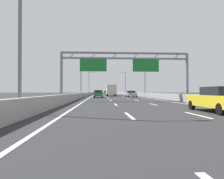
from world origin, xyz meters
TOP-DOWN VIEW (x-y plane):
  - ground_plane at (0.00, 100.00)m, footprint 260.00×260.00m
  - lane_dash_left_1 at (-1.80, 12.50)m, footprint 0.16×3.00m
  - lane_dash_left_2 at (-1.80, 21.50)m, footprint 0.16×3.00m
  - lane_dash_left_3 at (-1.80, 30.50)m, footprint 0.16×3.00m
  - lane_dash_left_4 at (-1.80, 39.50)m, footprint 0.16×3.00m
  - lane_dash_left_5 at (-1.80, 48.50)m, footprint 0.16×3.00m
  - lane_dash_left_6 at (-1.80, 57.50)m, footprint 0.16×3.00m
  - lane_dash_left_7 at (-1.80, 66.50)m, footprint 0.16×3.00m
  - lane_dash_left_8 at (-1.80, 75.50)m, footprint 0.16×3.00m
  - lane_dash_left_9 at (-1.80, 84.50)m, footprint 0.16×3.00m
  - lane_dash_left_10 at (-1.80, 93.50)m, footprint 0.16×3.00m
  - lane_dash_left_11 at (-1.80, 102.50)m, footprint 0.16×3.00m
  - lane_dash_left_12 at (-1.80, 111.50)m, footprint 0.16×3.00m
  - lane_dash_left_13 at (-1.80, 120.50)m, footprint 0.16×3.00m
  - lane_dash_left_14 at (-1.80, 129.50)m, footprint 0.16×3.00m
  - lane_dash_left_15 at (-1.80, 138.50)m, footprint 0.16×3.00m
  - lane_dash_left_16 at (-1.80, 147.50)m, footprint 0.16×3.00m
  - lane_dash_left_17 at (-1.80, 156.50)m, footprint 0.16×3.00m
  - lane_dash_right_1 at (1.80, 12.50)m, footprint 0.16×3.00m
  - lane_dash_right_2 at (1.80, 21.50)m, footprint 0.16×3.00m
  - lane_dash_right_3 at (1.80, 30.50)m, footprint 0.16×3.00m
  - lane_dash_right_4 at (1.80, 39.50)m, footprint 0.16×3.00m
  - lane_dash_right_5 at (1.80, 48.50)m, footprint 0.16×3.00m
  - lane_dash_right_6 at (1.80, 57.50)m, footprint 0.16×3.00m
  - lane_dash_right_7 at (1.80, 66.50)m, footprint 0.16×3.00m
  - lane_dash_right_8 at (1.80, 75.50)m, footprint 0.16×3.00m
  - lane_dash_right_9 at (1.80, 84.50)m, footprint 0.16×3.00m
  - lane_dash_right_10 at (1.80, 93.50)m, footprint 0.16×3.00m
  - lane_dash_right_11 at (1.80, 102.50)m, footprint 0.16×3.00m
  - lane_dash_right_12 at (1.80, 111.50)m, footprint 0.16×3.00m
  - lane_dash_right_13 at (1.80, 120.50)m, footprint 0.16×3.00m
  - lane_dash_right_14 at (1.80, 129.50)m, footprint 0.16×3.00m
  - lane_dash_right_15 at (1.80, 138.50)m, footprint 0.16×3.00m
  - lane_dash_right_16 at (1.80, 147.50)m, footprint 0.16×3.00m
  - lane_dash_right_17 at (1.80, 156.50)m, footprint 0.16×3.00m
  - edge_line_left at (-5.25, 88.00)m, footprint 0.16×176.00m
  - edge_line_right at (5.25, 88.00)m, footprint 0.16×176.00m
  - barrier_left at (-6.90, 110.00)m, footprint 0.45×220.00m
  - barrier_right at (6.90, 110.00)m, footprint 0.45×220.00m
  - sign_gantry at (-0.17, 28.39)m, footprint 16.60×0.36m
  - streetlamp_left_near at (-7.47, 13.58)m, footprint 2.58×0.28m
  - streetlamp_left_mid at (-7.47, 51.60)m, footprint 2.58×0.28m
  - streetlamp_right_mid at (7.47, 51.60)m, footprint 2.58×0.28m
  - streetlamp_left_far at (-7.47, 89.62)m, footprint 2.58×0.28m
  - streetlamp_right_far at (7.47, 89.62)m, footprint 2.58×0.28m
  - orange_car at (-0.00, 124.13)m, footprint 1.84×4.43m
  - silver_car at (3.65, 47.27)m, footprint 1.87×4.57m
  - black_car at (-3.51, 68.40)m, footprint 1.79×4.45m
  - yellow_car at (3.80, 13.98)m, footprint 1.83×4.49m
  - green_car at (-3.55, 42.84)m, footprint 1.72×4.47m
  - box_truck at (-0.20, 58.13)m, footprint 2.42×8.84m

SIDE VIEW (x-z plane):
  - ground_plane at x=0.00m, z-range 0.00..0.00m
  - lane_dash_left_1 at x=-1.80m, z-range 0.00..0.01m
  - lane_dash_left_2 at x=-1.80m, z-range 0.00..0.01m
  - lane_dash_left_3 at x=-1.80m, z-range 0.00..0.01m
  - lane_dash_left_4 at x=-1.80m, z-range 0.00..0.01m
  - lane_dash_left_5 at x=-1.80m, z-range 0.00..0.01m
  - lane_dash_left_6 at x=-1.80m, z-range 0.00..0.01m
  - lane_dash_left_7 at x=-1.80m, z-range 0.00..0.01m
  - lane_dash_left_8 at x=-1.80m, z-range 0.00..0.01m
  - lane_dash_left_9 at x=-1.80m, z-range 0.00..0.01m
  - lane_dash_left_10 at x=-1.80m, z-range 0.00..0.01m
  - lane_dash_left_11 at x=-1.80m, z-range 0.00..0.01m
  - lane_dash_left_12 at x=-1.80m, z-range 0.00..0.01m
  - lane_dash_left_13 at x=-1.80m, z-range 0.00..0.01m
  - lane_dash_left_14 at x=-1.80m, z-range 0.00..0.01m
  - lane_dash_left_15 at x=-1.80m, z-range 0.00..0.01m
  - lane_dash_left_16 at x=-1.80m, z-range 0.00..0.01m
  - lane_dash_left_17 at x=-1.80m, z-range 0.00..0.01m
  - lane_dash_right_1 at x=1.80m, z-range 0.00..0.01m
  - lane_dash_right_2 at x=1.80m, z-range 0.00..0.01m
  - lane_dash_right_3 at x=1.80m, z-range 0.00..0.01m
  - lane_dash_right_4 at x=1.80m, z-range 0.00..0.01m
  - lane_dash_right_5 at x=1.80m, z-range 0.00..0.01m
  - lane_dash_right_6 at x=1.80m, z-range 0.00..0.01m
  - lane_dash_right_7 at x=1.80m, z-range 0.00..0.01m
  - lane_dash_right_8 at x=1.80m, z-range 0.00..0.01m
  - lane_dash_right_9 at x=1.80m, z-range 0.00..0.01m
  - lane_dash_right_10 at x=1.80m, z-range 0.00..0.01m
  - lane_dash_right_11 at x=1.80m, z-range 0.00..0.01m
  - lane_dash_right_12 at x=1.80m, z-range 0.00..0.01m
  - lane_dash_right_13 at x=1.80m, z-range 0.00..0.01m
  - lane_dash_right_14 at x=1.80m, z-range 0.00..0.01m
  - lane_dash_right_15 at x=1.80m, z-range 0.00..0.01m
  - lane_dash_right_16 at x=1.80m, z-range 0.00..0.01m
  - lane_dash_right_17 at x=1.80m, z-range 0.00..0.01m
  - edge_line_left at x=-5.25m, z-range 0.00..0.01m
  - edge_line_right at x=5.25m, z-range 0.00..0.01m
  - barrier_left at x=-6.90m, z-range 0.00..0.95m
  - barrier_right at x=6.90m, z-range 0.00..0.95m
  - silver_car at x=3.65m, z-range 0.03..1.44m
  - black_car at x=-3.51m, z-range 0.01..1.50m
  - orange_car at x=0.00m, z-range 0.01..1.51m
  - green_car at x=-3.55m, z-range 0.03..1.52m
  - yellow_car at x=3.80m, z-range 0.02..1.55m
  - box_truck at x=-0.20m, z-range 0.14..3.11m
  - sign_gantry at x=-0.17m, z-range 1.64..8.00m
  - streetlamp_left_near at x=-7.47m, z-range 0.65..10.15m
  - streetlamp_left_mid at x=-7.47m, z-range 0.65..10.15m
  - streetlamp_right_mid at x=7.47m, z-range 0.65..10.15m
  - streetlamp_left_far at x=-7.47m, z-range 0.65..10.15m
  - streetlamp_right_far at x=7.47m, z-range 0.65..10.15m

